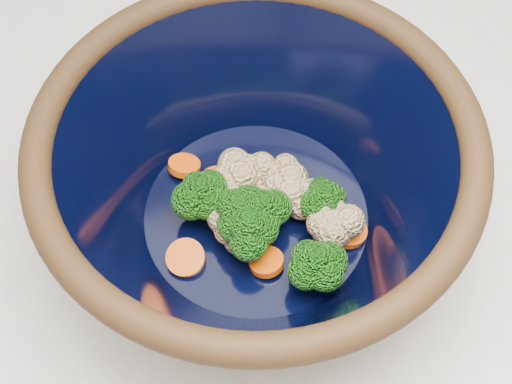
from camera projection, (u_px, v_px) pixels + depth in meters
mixing_bowl at (256, 182)px, 0.52m from camera, size 0.36×0.36×0.14m
vegetable_pile at (264, 211)px, 0.53m from camera, size 0.15×0.17×0.05m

